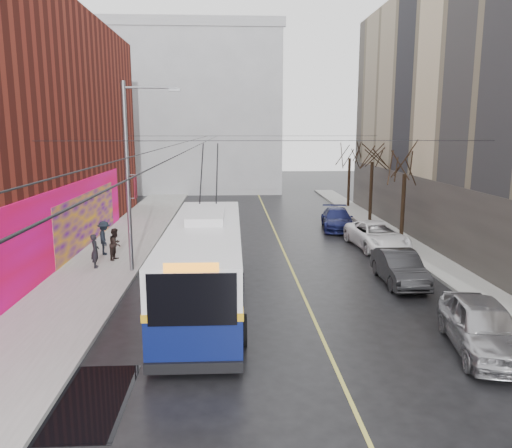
# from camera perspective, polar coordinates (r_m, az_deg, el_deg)

# --- Properties ---
(ground) EXTENTS (140.00, 140.00, 0.00)m
(ground) POSITION_cam_1_polar(r_m,az_deg,el_deg) (15.23, 3.18, -15.88)
(ground) COLOR black
(ground) RESTS_ON ground
(sidewalk_left) EXTENTS (4.00, 60.00, 0.15)m
(sidewalk_left) POSITION_cam_1_polar(r_m,az_deg,el_deg) (27.19, -16.72, -4.10)
(sidewalk_left) COLOR gray
(sidewalk_left) RESTS_ON ground
(sidewalk_right) EXTENTS (2.00, 60.00, 0.15)m
(sidewalk_right) POSITION_cam_1_polar(r_m,az_deg,el_deg) (28.43, 18.86, -3.59)
(sidewalk_right) COLOR gray
(sidewalk_right) RESTS_ON ground
(lane_line) EXTENTS (0.12, 50.00, 0.01)m
(lane_line) POSITION_cam_1_polar(r_m,az_deg,el_deg) (28.53, 3.17, -3.12)
(lane_line) COLOR #BFB74C
(lane_line) RESTS_ON ground
(building_far) EXTENTS (20.50, 12.10, 18.00)m
(building_far) POSITION_cam_1_polar(r_m,az_deg,el_deg) (58.74, -7.56, 12.76)
(building_far) COLOR gray
(building_far) RESTS_ON ground
(streetlight_pole) EXTENTS (2.65, 0.60, 9.00)m
(streetlight_pole) POSITION_cam_1_polar(r_m,az_deg,el_deg) (24.07, -14.12, 5.70)
(streetlight_pole) COLOR slate
(streetlight_pole) RESTS_ON ground
(catenary_wires) EXTENTS (18.00, 60.00, 0.22)m
(catenary_wires) POSITION_cam_1_polar(r_m,az_deg,el_deg) (28.33, -5.13, 9.52)
(catenary_wires) COLOR black
(tree_near) EXTENTS (3.20, 3.20, 6.40)m
(tree_near) POSITION_cam_1_polar(r_m,az_deg,el_deg) (31.41, 16.70, 6.90)
(tree_near) COLOR black
(tree_near) RESTS_ON ground
(tree_mid) EXTENTS (3.20, 3.20, 6.68)m
(tree_mid) POSITION_cam_1_polar(r_m,az_deg,el_deg) (38.06, 13.19, 8.08)
(tree_mid) COLOR black
(tree_mid) RESTS_ON ground
(tree_far) EXTENTS (3.20, 3.20, 6.57)m
(tree_far) POSITION_cam_1_polar(r_m,az_deg,el_deg) (44.82, 10.69, 8.38)
(tree_far) COLOR black
(tree_far) RESTS_ON ground
(puddle) EXTENTS (2.04, 3.79, 0.01)m
(puddle) POSITION_cam_1_polar(r_m,az_deg,el_deg) (14.19, -18.63, -18.58)
(puddle) COLOR black
(puddle) RESTS_ON ground
(pigeons_flying) EXTENTS (4.27, 2.82, 1.07)m
(pigeons_flying) POSITION_cam_1_polar(r_m,az_deg,el_deg) (23.87, -4.61, 11.23)
(pigeons_flying) COLOR slate
(trolleybus) EXTENTS (3.12, 13.03, 6.15)m
(trolleybus) POSITION_cam_1_polar(r_m,az_deg,el_deg) (19.89, -5.83, -4.22)
(trolleybus) COLOR #091145
(trolleybus) RESTS_ON ground
(parked_car_a) EXTENTS (2.72, 5.07, 1.64)m
(parked_car_a) POSITION_cam_1_polar(r_m,az_deg,el_deg) (17.29, 24.51, -10.58)
(parked_car_a) COLOR #9C9CA0
(parked_car_a) RESTS_ON ground
(parked_car_b) EXTENTS (1.65, 4.47, 1.46)m
(parked_car_b) POSITION_cam_1_polar(r_m,az_deg,el_deg) (23.39, 16.06, -4.79)
(parked_car_b) COLOR black
(parked_car_b) RESTS_ON ground
(parked_car_c) EXTENTS (2.98, 5.66, 1.52)m
(parked_car_c) POSITION_cam_1_polar(r_m,az_deg,el_deg) (29.89, 13.64, -1.29)
(parked_car_c) COLOR white
(parked_car_c) RESTS_ON ground
(parked_car_d) EXTENTS (2.61, 5.20, 1.45)m
(parked_car_d) POSITION_cam_1_polar(r_m,az_deg,el_deg) (35.07, 9.26, 0.57)
(parked_car_d) COLOR #151A4B
(parked_car_d) RESTS_ON ground
(following_car) EXTENTS (2.39, 4.62, 1.50)m
(following_car) POSITION_cam_1_polar(r_m,az_deg,el_deg) (32.78, -4.99, 0.01)
(following_car) COLOR silver
(following_car) RESTS_ON ground
(pedestrian_a) EXTENTS (0.51, 0.68, 1.67)m
(pedestrian_a) POSITION_cam_1_polar(r_m,az_deg,el_deg) (25.66, -17.91, -2.95)
(pedestrian_a) COLOR black
(pedestrian_a) RESTS_ON sidewalk_left
(pedestrian_b) EXTENTS (0.78, 0.92, 1.67)m
(pedestrian_b) POSITION_cam_1_polar(r_m,az_deg,el_deg) (26.91, -15.76, -2.21)
(pedestrian_b) COLOR black
(pedestrian_b) RESTS_ON sidewalk_left
(pedestrian_c) EXTENTS (0.99, 1.33, 1.84)m
(pedestrian_c) POSITION_cam_1_polar(r_m,az_deg,el_deg) (28.16, -16.95, -1.53)
(pedestrian_c) COLOR black
(pedestrian_c) RESTS_ON sidewalk_left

